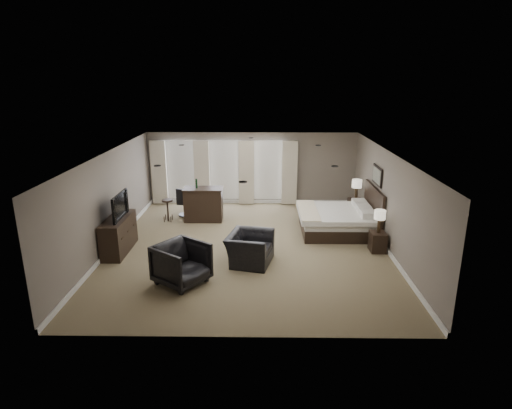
{
  "coord_description": "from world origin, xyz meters",
  "views": [
    {
      "loc": [
        0.36,
        -10.94,
        4.54
      ],
      "look_at": [
        0.2,
        0.4,
        1.1
      ],
      "focal_mm": 30.0,
      "sensor_mm": 36.0,
      "label": 1
    }
  ],
  "objects_px": {
    "lamp_near": "(379,221)",
    "bar_stool_right": "(213,201)",
    "nightstand_near": "(378,242)",
    "armchair_far": "(182,262)",
    "armchair_near": "(250,243)",
    "nightstand_far": "(355,208)",
    "bar_counter": "(204,204)",
    "lamp_far": "(356,190)",
    "bed": "(336,210)",
    "desk_chair": "(185,202)",
    "dresser": "(119,235)",
    "tv": "(117,215)",
    "bar_stool_left": "(168,210)"
  },
  "relations": [
    {
      "from": "bed",
      "to": "lamp_near",
      "type": "bearing_deg",
      "value": -58.46
    },
    {
      "from": "dresser",
      "to": "bar_stool_right",
      "type": "xyz_separation_m",
      "value": [
        2.13,
        3.51,
        -0.09
      ]
    },
    {
      "from": "bed",
      "to": "lamp_far",
      "type": "height_order",
      "value": "bed"
    },
    {
      "from": "armchair_far",
      "to": "bar_stool_right",
      "type": "distance_m",
      "value": 5.33
    },
    {
      "from": "bed",
      "to": "tv",
      "type": "distance_m",
      "value": 6.24
    },
    {
      "from": "armchair_far",
      "to": "bar_stool_right",
      "type": "xyz_separation_m",
      "value": [
        0.12,
        5.33,
        -0.14
      ]
    },
    {
      "from": "lamp_near",
      "to": "bar_stool_right",
      "type": "distance_m",
      "value": 5.89
    },
    {
      "from": "tv",
      "to": "desk_chair",
      "type": "xyz_separation_m",
      "value": [
        1.25,
        3.08,
        -0.53
      ]
    },
    {
      "from": "bed",
      "to": "tv",
      "type": "bearing_deg",
      "value": -165.51
    },
    {
      "from": "nightstand_near",
      "to": "armchair_far",
      "type": "xyz_separation_m",
      "value": [
        -4.91,
        -1.93,
        0.26
      ]
    },
    {
      "from": "lamp_near",
      "to": "desk_chair",
      "type": "distance_m",
      "value": 6.41
    },
    {
      "from": "tv",
      "to": "bed",
      "type": "bearing_deg",
      "value": -75.51
    },
    {
      "from": "nightstand_far",
      "to": "bar_counter",
      "type": "distance_m",
      "value": 5.02
    },
    {
      "from": "desk_chair",
      "to": "tv",
      "type": "bearing_deg",
      "value": 84.11
    },
    {
      "from": "dresser",
      "to": "desk_chair",
      "type": "height_order",
      "value": "desk_chair"
    },
    {
      "from": "bar_stool_right",
      "to": "dresser",
      "type": "bearing_deg",
      "value": -121.31
    },
    {
      "from": "tv",
      "to": "armchair_near",
      "type": "relative_size",
      "value": 0.98
    },
    {
      "from": "dresser",
      "to": "tv",
      "type": "height_order",
      "value": "tv"
    },
    {
      "from": "bar_stool_right",
      "to": "armchair_near",
      "type": "bearing_deg",
      "value": -71.75
    },
    {
      "from": "lamp_far",
      "to": "bed",
      "type": "bearing_deg",
      "value": -121.54
    },
    {
      "from": "bed",
      "to": "bar_counter",
      "type": "xyz_separation_m",
      "value": [
        -4.1,
        1.01,
        -0.15
      ]
    },
    {
      "from": "lamp_near",
      "to": "armchair_far",
      "type": "height_order",
      "value": "lamp_near"
    },
    {
      "from": "dresser",
      "to": "armchair_far",
      "type": "relative_size",
      "value": 1.55
    },
    {
      "from": "lamp_far",
      "to": "armchair_near",
      "type": "height_order",
      "value": "lamp_far"
    },
    {
      "from": "lamp_near",
      "to": "bar_stool_left",
      "type": "xyz_separation_m",
      "value": [
        -6.14,
        2.37,
        -0.48
      ]
    },
    {
      "from": "tv",
      "to": "bar_stool_left",
      "type": "distance_m",
      "value": 2.68
    },
    {
      "from": "nightstand_far",
      "to": "bar_stool_left",
      "type": "bearing_deg",
      "value": -175.11
    },
    {
      "from": "desk_chair",
      "to": "dresser",
      "type": "bearing_deg",
      "value": 84.11
    },
    {
      "from": "bar_stool_right",
      "to": "armchair_far",
      "type": "bearing_deg",
      "value": -91.27
    },
    {
      "from": "tv",
      "to": "bar_stool_left",
      "type": "xyz_separation_m",
      "value": [
        0.78,
        2.48,
        -0.65
      ]
    },
    {
      "from": "bed",
      "to": "bar_stool_right",
      "type": "xyz_separation_m",
      "value": [
        -3.9,
        1.95,
        -0.32
      ]
    },
    {
      "from": "bed",
      "to": "bar_counter",
      "type": "relative_size",
      "value": 1.74
    },
    {
      "from": "nightstand_near",
      "to": "bar_stool_right",
      "type": "xyz_separation_m",
      "value": [
        -4.79,
        3.4,
        0.11
      ]
    },
    {
      "from": "lamp_near",
      "to": "lamp_far",
      "type": "height_order",
      "value": "lamp_far"
    },
    {
      "from": "bed",
      "to": "bar_stool_left",
      "type": "distance_m",
      "value": 5.34
    },
    {
      "from": "bar_stool_right",
      "to": "desk_chair",
      "type": "height_order",
      "value": "desk_chair"
    },
    {
      "from": "bar_counter",
      "to": "bar_stool_left",
      "type": "bearing_deg",
      "value": -175.51
    },
    {
      "from": "nightstand_near",
      "to": "lamp_far",
      "type": "xyz_separation_m",
      "value": [
        0.0,
        2.9,
        0.68
      ]
    },
    {
      "from": "armchair_far",
      "to": "lamp_far",
      "type": "bearing_deg",
      "value": -9.19
    },
    {
      "from": "nightstand_near",
      "to": "lamp_near",
      "type": "height_order",
      "value": "lamp_near"
    },
    {
      "from": "lamp_near",
      "to": "dresser",
      "type": "height_order",
      "value": "lamp_near"
    },
    {
      "from": "tv",
      "to": "armchair_far",
      "type": "height_order",
      "value": "tv"
    },
    {
      "from": "bar_counter",
      "to": "armchair_near",
      "type": "bearing_deg",
      "value": -64.04
    },
    {
      "from": "bed",
      "to": "bar_stool_left",
      "type": "bearing_deg",
      "value": 170.02
    },
    {
      "from": "armchair_near",
      "to": "nightstand_far",
      "type": "bearing_deg",
      "value": -29.36
    },
    {
      "from": "tv",
      "to": "bar_stool_left",
      "type": "bearing_deg",
      "value": -17.39
    },
    {
      "from": "nightstand_near",
      "to": "armchair_far",
      "type": "height_order",
      "value": "armchair_far"
    },
    {
      "from": "desk_chair",
      "to": "armchair_near",
      "type": "bearing_deg",
      "value": 137.22
    },
    {
      "from": "armchair_near",
      "to": "armchair_far",
      "type": "relative_size",
      "value": 1.13
    },
    {
      "from": "bed",
      "to": "dresser",
      "type": "height_order",
      "value": "bed"
    }
  ]
}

